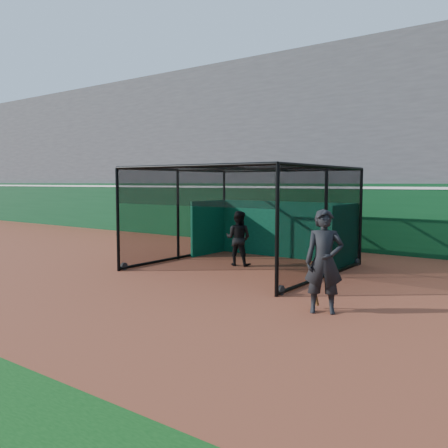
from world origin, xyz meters
The scene contains 6 objects.
ground centered at (0.00, 0.00, 0.00)m, with size 120.00×120.00×0.00m, color brown.
outfield_wall centered at (0.00, 8.50, 1.29)m, with size 50.00×0.50×2.50m.
grandstand centered at (0.00, 12.27, 4.48)m, with size 50.00×7.85×8.95m.
batting_cage centered at (0.51, 3.18, 1.47)m, with size 5.30×5.22×2.95m.
batter centered at (0.15, 3.40, 0.84)m, with size 0.81×0.63×1.67m, color black.
on_deck_player centered at (4.50, 0.01, 1.01)m, with size 0.88×0.77×2.02m.
Camera 1 is at (8.29, -8.46, 2.53)m, focal length 38.00 mm.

